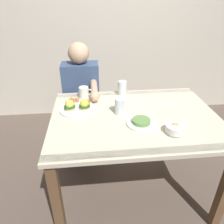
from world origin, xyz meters
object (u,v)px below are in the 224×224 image
(dining_table, at_px, (134,128))
(eggs_benedict_plate, at_px, (77,107))
(fruit_bowl, at_px, (175,129))
(coffee_mug, at_px, (84,92))
(fork, at_px, (162,105))
(water_glass_near, at_px, (120,107))
(water_glass_far, at_px, (122,89))
(diner_person, at_px, (82,95))
(side_plate, at_px, (141,122))

(dining_table, bearing_deg, eggs_benedict_plate, 162.19)
(fruit_bowl, bearing_deg, coffee_mug, 134.36)
(coffee_mug, height_order, fork, coffee_mug)
(eggs_benedict_plate, bearing_deg, water_glass_near, -16.55)
(fruit_bowl, xyz_separation_m, coffee_mug, (-0.57, 0.58, 0.02))
(coffee_mug, bearing_deg, fork, -19.02)
(dining_table, bearing_deg, fruit_bowl, -49.36)
(fork, bearing_deg, fruit_bowl, -95.30)
(water_glass_far, distance_m, diner_person, 0.45)
(fork, xyz_separation_m, water_glass_near, (-0.35, -0.09, 0.05))
(fork, bearing_deg, dining_table, -150.68)
(eggs_benedict_plate, xyz_separation_m, fruit_bowl, (0.62, -0.37, 0.00))
(water_glass_near, bearing_deg, water_glass_far, 78.43)
(eggs_benedict_plate, bearing_deg, fruit_bowl, -30.98)
(dining_table, bearing_deg, side_plate, -80.85)
(dining_table, relative_size, coffee_mug, 10.76)
(water_glass_near, xyz_separation_m, diner_person, (-0.29, 0.56, -0.14))
(dining_table, distance_m, eggs_benedict_plate, 0.46)
(dining_table, relative_size, fork, 7.69)
(fruit_bowl, bearing_deg, side_plate, 146.37)
(eggs_benedict_plate, distance_m, fork, 0.66)
(fruit_bowl, bearing_deg, dining_table, 130.64)
(dining_table, distance_m, water_glass_far, 0.41)
(dining_table, height_order, diner_person, diner_person)
(dining_table, bearing_deg, water_glass_far, 96.02)
(fruit_bowl, bearing_deg, eggs_benedict_plate, 149.02)
(dining_table, distance_m, side_plate, 0.17)
(fruit_bowl, bearing_deg, water_glass_near, 138.04)
(eggs_benedict_plate, xyz_separation_m, side_plate, (0.43, -0.25, -0.01))
(fruit_bowl, xyz_separation_m, fork, (0.03, 0.37, -0.03))
(coffee_mug, distance_m, fork, 0.64)
(fork, bearing_deg, water_glass_near, -165.02)
(water_glass_far, xyz_separation_m, diner_person, (-0.36, 0.23, -0.14))
(diner_person, bearing_deg, water_glass_near, -62.65)
(fruit_bowl, xyz_separation_m, diner_person, (-0.60, 0.84, -0.12))
(coffee_mug, bearing_deg, side_plate, -50.13)
(eggs_benedict_plate, bearing_deg, water_glass_far, 32.56)
(dining_table, relative_size, diner_person, 1.05)
(water_glass_near, distance_m, diner_person, 0.65)
(eggs_benedict_plate, xyz_separation_m, diner_person, (0.02, 0.47, -0.11))
(fruit_bowl, height_order, fork, fruit_bowl)
(dining_table, height_order, coffee_mug, coffee_mug)
(water_glass_far, bearing_deg, diner_person, 147.56)
(water_glass_near, bearing_deg, diner_person, 117.35)
(side_plate, bearing_deg, water_glass_far, 96.76)
(eggs_benedict_plate, bearing_deg, dining_table, -17.81)
(fruit_bowl, distance_m, diner_person, 1.04)
(fork, height_order, water_glass_far, water_glass_far)
(diner_person, bearing_deg, side_plate, -59.90)
(fruit_bowl, distance_m, water_glass_far, 0.66)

